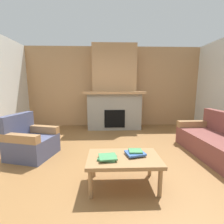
# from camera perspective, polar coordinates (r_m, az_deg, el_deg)

# --- Properties ---
(ground) EXTENTS (9.00, 9.00, 0.00)m
(ground) POSITION_cam_1_polar(r_m,az_deg,el_deg) (2.98, 3.23, -18.65)
(ground) COLOR brown
(wall_back_wood_panel) EXTENTS (6.00, 0.12, 2.70)m
(wall_back_wood_panel) POSITION_cam_1_polar(r_m,az_deg,el_deg) (5.62, 0.60, 8.90)
(wall_back_wood_panel) COLOR tan
(wall_back_wood_panel) RESTS_ON ground
(fireplace) EXTENTS (1.90, 0.82, 2.70)m
(fireplace) POSITION_cam_1_polar(r_m,az_deg,el_deg) (5.25, 0.78, 6.83)
(fireplace) COLOR gray
(fireplace) RESTS_ON ground
(couch) EXTENTS (0.90, 1.83, 0.85)m
(couch) POSITION_cam_1_polar(r_m,az_deg,el_deg) (3.84, 34.52, -9.16)
(couch) COLOR brown
(couch) RESTS_ON ground
(armchair) EXTENTS (0.92, 0.92, 0.85)m
(armchair) POSITION_cam_1_polar(r_m,az_deg,el_deg) (3.60, -27.28, -9.56)
(armchair) COLOR #474C6B
(armchair) RESTS_ON ground
(coffee_table) EXTENTS (1.00, 0.60, 0.43)m
(coffee_table) POSITION_cam_1_polar(r_m,az_deg,el_deg) (2.31, 4.22, -17.01)
(coffee_table) COLOR #997047
(coffee_table) RESTS_ON ground
(book_stack_near_edge) EXTENTS (0.27, 0.24, 0.05)m
(book_stack_near_edge) POSITION_cam_1_polar(r_m,az_deg,el_deg) (2.20, -1.64, -16.04)
(book_stack_near_edge) COLOR #3D7F4C
(book_stack_near_edge) RESTS_ON coffee_table
(book_stack_center) EXTENTS (0.30, 0.27, 0.07)m
(book_stack_center) POSITION_cam_1_polar(r_m,az_deg,el_deg) (2.34, 8.39, -14.29)
(book_stack_center) COLOR beige
(book_stack_center) RESTS_ON coffee_table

